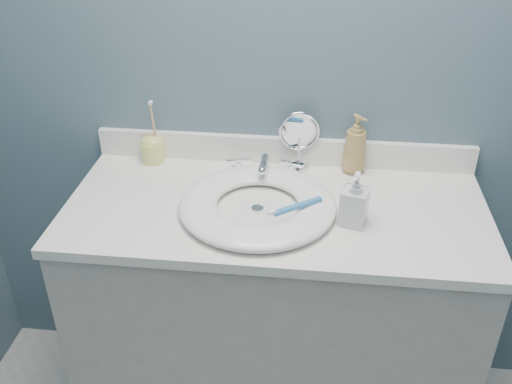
# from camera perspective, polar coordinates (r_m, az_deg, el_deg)

# --- Properties ---
(back_wall) EXTENTS (2.20, 0.02, 2.40)m
(back_wall) POSITION_cam_1_polar(r_m,az_deg,el_deg) (1.76, 2.95, 12.35)
(back_wall) COLOR slate
(back_wall) RESTS_ON ground
(vanity_cabinet) EXTENTS (1.20, 0.55, 0.85)m
(vanity_cabinet) POSITION_cam_1_polar(r_m,az_deg,el_deg) (1.94, 1.74, -12.77)
(vanity_cabinet) COLOR #B8B4A8
(vanity_cabinet) RESTS_ON ground
(countertop) EXTENTS (1.22, 0.57, 0.03)m
(countertop) POSITION_cam_1_polar(r_m,az_deg,el_deg) (1.66, 1.98, -1.79)
(countertop) COLOR white
(countertop) RESTS_ON vanity_cabinet
(backsplash) EXTENTS (1.22, 0.02, 0.09)m
(backsplash) POSITION_cam_1_polar(r_m,az_deg,el_deg) (1.86, 2.69, 4.18)
(backsplash) COLOR white
(backsplash) RESTS_ON countertop
(basin) EXTENTS (0.45, 0.45, 0.04)m
(basin) POSITION_cam_1_polar(r_m,az_deg,el_deg) (1.62, 0.15, -1.25)
(basin) COLOR white
(basin) RESTS_ON countertop
(drain) EXTENTS (0.04, 0.04, 0.01)m
(drain) POSITION_cam_1_polar(r_m,az_deg,el_deg) (1.63, 0.15, -1.69)
(drain) COLOR silver
(drain) RESTS_ON countertop
(faucet) EXTENTS (0.25, 0.13, 0.07)m
(faucet) POSITION_cam_1_polar(r_m,az_deg,el_deg) (1.78, 0.85, 2.37)
(faucet) COLOR silver
(faucet) RESTS_ON countertop
(makeup_mirror) EXTENTS (0.13, 0.07, 0.19)m
(makeup_mirror) POSITION_cam_1_polar(r_m,az_deg,el_deg) (1.81, 4.33, 5.47)
(makeup_mirror) COLOR silver
(makeup_mirror) RESTS_ON countertop
(soap_bottle_amber) EXTENTS (0.10, 0.10, 0.19)m
(soap_bottle_amber) POSITION_cam_1_polar(r_m,az_deg,el_deg) (1.81, 9.92, 4.74)
(soap_bottle_amber) COLOR #A38449
(soap_bottle_amber) RESTS_ON countertop
(soap_bottle_clear) EXTENTS (0.09, 0.09, 0.15)m
(soap_bottle_clear) POSITION_cam_1_polar(r_m,az_deg,el_deg) (1.56, 9.85, -0.68)
(soap_bottle_clear) COLOR silver
(soap_bottle_clear) RESTS_ON countertop
(toothbrush_holder) EXTENTS (0.07, 0.07, 0.21)m
(toothbrush_holder) POSITION_cam_1_polar(r_m,az_deg,el_deg) (1.89, -10.32, 4.36)
(toothbrush_holder) COLOR #E0E271
(toothbrush_holder) RESTS_ON countertop
(toothbrush_lying) EXTENTS (0.15, 0.12, 0.02)m
(toothbrush_lying) POSITION_cam_1_polar(r_m,az_deg,el_deg) (1.57, 3.98, -1.50)
(toothbrush_lying) COLOR teal
(toothbrush_lying) RESTS_ON basin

